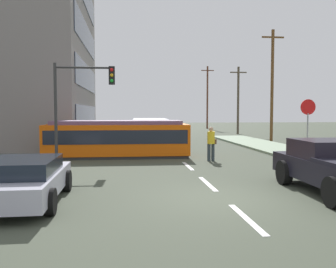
{
  "coord_description": "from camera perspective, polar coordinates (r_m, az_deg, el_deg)",
  "views": [
    {
      "loc": [
        -2.66,
        -9.82,
        2.41
      ],
      "look_at": [
        -0.5,
        9.4,
        1.22
      ],
      "focal_mm": 38.97,
      "sensor_mm": 36.0,
      "label": 1
    }
  ],
  "objects": [
    {
      "name": "stop_sign",
      "position": [
        19.1,
        21.03,
        2.63
      ],
      "size": [
        0.76,
        0.07,
        2.88
      ],
      "color": "gray",
      "rests_on": "sidewalk_curb_right"
    },
    {
      "name": "utility_pole_distant",
      "position": [
        52.48,
        6.18,
        5.89
      ],
      "size": [
        1.8,
        0.24,
        8.86
      ],
      "color": "brown",
      "rests_on": "ground"
    },
    {
      "name": "lane_stripe_2",
      "position": [
        16.22,
        3.12,
        -5.02
      ],
      "size": [
        0.16,
        2.4,
        0.01
      ],
      "primitive_type": "cube",
      "color": "silver",
      "rests_on": "ground"
    },
    {
      "name": "parked_sedan_mid",
      "position": [
        23.7,
        -12.14,
        -0.89
      ],
      "size": [
        2.15,
        4.46,
        1.19
      ],
      "color": "navy",
      "rests_on": "ground"
    },
    {
      "name": "traffic_light_mast",
      "position": [
        17.42,
        -13.53,
        6.25
      ],
      "size": [
        2.78,
        0.33,
        4.64
      ],
      "color": "#333333",
      "rests_on": "ground"
    },
    {
      "name": "lane_stripe_3",
      "position": [
        25.8,
        -0.45,
        -1.84
      ],
      "size": [
        0.16,
        2.4,
        0.01
      ],
      "primitive_type": "cube",
      "color": "silver",
      "rests_on": "ground"
    },
    {
      "name": "ground_plane",
      "position": [
        20.15,
        1.23,
        -3.37
      ],
      "size": [
        120.0,
        120.0,
        0.0
      ],
      "primitive_type": "plane",
      "color": "#3F4637"
    },
    {
      "name": "pedestrian_crossing",
      "position": [
        17.88,
        6.76,
        -1.22
      ],
      "size": [
        0.49,
        0.36,
        1.67
      ],
      "color": "#2F393E",
      "rests_on": "ground"
    },
    {
      "name": "city_bus",
      "position": [
        27.22,
        -2.83,
        0.7
      ],
      "size": [
        2.71,
        5.94,
        1.88
      ],
      "color": "#A7A9C1",
      "rests_on": "ground"
    },
    {
      "name": "utility_pole_far",
      "position": [
        40.08,
        10.92,
        5.41
      ],
      "size": [
        1.8,
        0.24,
        7.22
      ],
      "color": "brown",
      "rests_on": "ground"
    },
    {
      "name": "parked_sedan_far",
      "position": [
        29.79,
        -11.76,
        -0.01
      ],
      "size": [
        2.06,
        4.2,
        1.19
      ],
      "color": "beige",
      "rests_on": "ground"
    },
    {
      "name": "lane_stripe_1",
      "position": [
        12.35,
        6.21,
        -7.74
      ],
      "size": [
        0.16,
        2.4,
        0.01
      ],
      "primitive_type": "cube",
      "color": "silver",
      "rests_on": "ground"
    },
    {
      "name": "utility_pole_mid",
      "position": [
        30.7,
        15.98,
        7.57
      ],
      "size": [
        1.8,
        0.24,
        8.95
      ],
      "color": "brown",
      "rests_on": "ground"
    },
    {
      "name": "parked_sedan_near",
      "position": [
        10.37,
        -21.66,
        -6.65
      ],
      "size": [
        2.1,
        4.4,
        1.19
      ],
      "color": "#B3B3C5",
      "rests_on": "ground"
    },
    {
      "name": "sidewalk_curb_right",
      "position": [
        18.58,
        24.33,
        -4.04
      ],
      "size": [
        3.2,
        36.0,
        0.14
      ],
      "primitive_type": "cube",
      "color": "gray",
      "rests_on": "ground"
    },
    {
      "name": "lane_stripe_4",
      "position": [
        31.75,
        -1.57,
        -0.84
      ],
      "size": [
        0.16,
        2.4,
        0.01
      ],
      "primitive_type": "cube",
      "color": "silver",
      "rests_on": "ground"
    },
    {
      "name": "lane_stripe_0",
      "position": [
        8.6,
        12.18,
        -12.8
      ],
      "size": [
        0.16,
        2.4,
        0.01
      ],
      "primitive_type": "cube",
      "color": "silver",
      "rests_on": "ground"
    },
    {
      "name": "streetcar_tram",
      "position": [
        19.6,
        -7.91,
        -0.65
      ],
      "size": [
        7.51,
        2.63,
        1.94
      ],
      "color": "#EB5B0A",
      "rests_on": "ground"
    }
  ]
}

